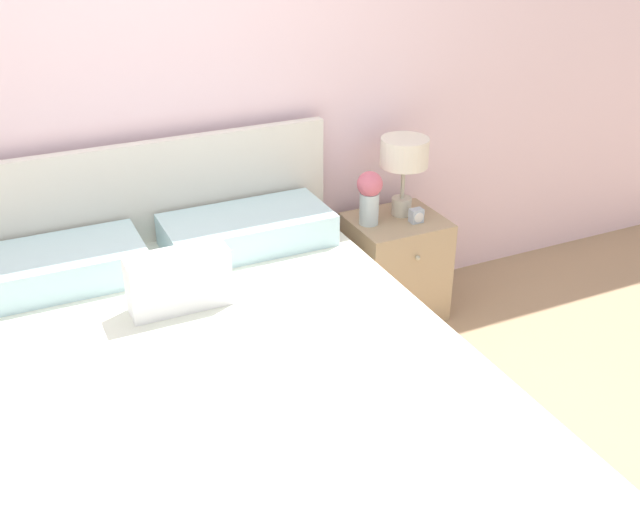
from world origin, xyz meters
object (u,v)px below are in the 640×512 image
at_px(nightstand, 395,267).
at_px(table_lamp, 404,158).
at_px(flower_vase, 370,194).
at_px(alarm_clock, 416,216).
at_px(bed, 218,422).

bearing_deg(nightstand, table_lamp, 42.22).
xyz_separation_m(flower_vase, alarm_clock, (0.21, -0.08, -0.12)).
bearing_deg(table_lamp, nightstand, -137.78).
relative_size(table_lamp, alarm_clock, 5.75).
bearing_deg(flower_vase, bed, -141.72).
bearing_deg(bed, table_lamp, 34.48).
height_order(nightstand, table_lamp, table_lamp).
relative_size(bed, flower_vase, 8.29).
relative_size(table_lamp, flower_vase, 1.48).
bearing_deg(nightstand, flower_vase, 173.30).
xyz_separation_m(table_lamp, alarm_clock, (0.02, -0.11, -0.26)).
bearing_deg(table_lamp, bed, -145.52).
relative_size(bed, alarm_clock, 32.25).
xyz_separation_m(bed, flower_vase, (1.04, 0.82, 0.37)).
bearing_deg(alarm_clock, bed, -149.51).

